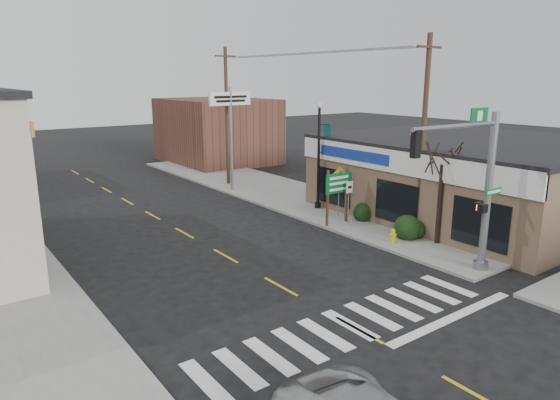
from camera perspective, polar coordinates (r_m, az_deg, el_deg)
ground at (r=15.78m, az=8.98°, el=-14.46°), size 140.00×140.00×0.00m
sidewalk_right at (r=30.49m, az=3.69°, el=-0.19°), size 6.00×38.00×0.13m
center_line at (r=21.62m, az=-6.27°, el=-6.36°), size 0.12×56.00×0.01m
crosswalk at (r=16.02m, az=7.94°, el=-13.93°), size 11.00×2.20×0.01m
thrift_store at (r=29.60m, az=20.87°, el=2.33°), size 12.00×14.00×4.00m
bldg_distant_right at (r=45.60m, az=-7.21°, el=7.88°), size 8.00×10.00×5.60m
traffic_signal_pole at (r=19.69m, az=21.73°, el=2.39°), size 4.95×0.38×6.27m
guide_sign at (r=25.34m, az=6.64°, el=1.29°), size 1.63×0.14×2.85m
fire_hydrant at (r=23.27m, az=12.78°, el=-3.92°), size 0.20×0.20×0.64m
ped_crossing_sign at (r=26.85m, az=6.81°, el=2.04°), size 1.06×0.07×2.72m
lamp_post at (r=28.21m, az=4.55°, el=5.94°), size 0.77×0.61×5.96m
dance_center_sign at (r=32.77m, az=-5.69°, el=9.82°), size 3.15×0.20×6.70m
bare_tree at (r=22.89m, az=18.24°, el=5.49°), size 2.71×2.71×5.41m
shrub_front at (r=24.03m, az=14.35°, el=-3.13°), size 1.26×1.26×0.94m
shrub_back at (r=26.58m, az=9.47°, el=-1.42°), size 1.06×1.06×0.79m
utility_pole_near at (r=23.67m, az=16.05°, el=7.02°), size 1.60×0.24×9.20m
utility_pole_far at (r=34.94m, az=-6.10°, el=9.59°), size 1.62×0.24×9.31m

